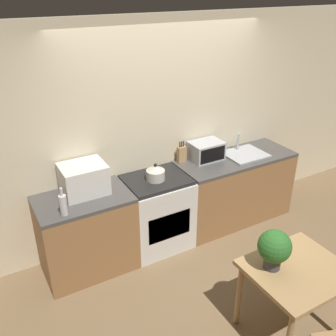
{
  "coord_description": "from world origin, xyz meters",
  "views": [
    {
      "loc": [
        -1.99,
        -2.44,
        2.89
      ],
      "look_at": [
        -0.19,
        0.74,
        1.05
      ],
      "focal_mm": 40.0,
      "sensor_mm": 36.0,
      "label": 1
    }
  ],
  "objects_px": {
    "microwave": "(84,179)",
    "toaster_oven": "(206,151)",
    "bottle": "(63,205)",
    "dining_table": "(297,278)",
    "stove_range": "(157,212)",
    "kettle": "(156,173)"
  },
  "relations": [
    {
      "from": "microwave",
      "to": "dining_table",
      "type": "relative_size",
      "value": 0.55
    },
    {
      "from": "bottle",
      "to": "toaster_oven",
      "type": "bearing_deg",
      "value": 10.66
    },
    {
      "from": "kettle",
      "to": "microwave",
      "type": "bearing_deg",
      "value": 171.17
    },
    {
      "from": "microwave",
      "to": "bottle",
      "type": "height_order",
      "value": "microwave"
    },
    {
      "from": "bottle",
      "to": "dining_table",
      "type": "relative_size",
      "value": 0.35
    },
    {
      "from": "kettle",
      "to": "dining_table",
      "type": "bearing_deg",
      "value": -74.97
    },
    {
      "from": "toaster_oven",
      "to": "dining_table",
      "type": "height_order",
      "value": "toaster_oven"
    },
    {
      "from": "dining_table",
      "to": "bottle",
      "type": "bearing_deg",
      "value": 135.47
    },
    {
      "from": "stove_range",
      "to": "toaster_oven",
      "type": "relative_size",
      "value": 2.24
    },
    {
      "from": "bottle",
      "to": "toaster_oven",
      "type": "relative_size",
      "value": 0.72
    },
    {
      "from": "dining_table",
      "to": "toaster_oven",
      "type": "bearing_deg",
      "value": 79.77
    },
    {
      "from": "bottle",
      "to": "kettle",
      "type": "bearing_deg",
      "value": 9.9
    },
    {
      "from": "bottle",
      "to": "dining_table",
      "type": "bearing_deg",
      "value": -44.53
    },
    {
      "from": "kettle",
      "to": "bottle",
      "type": "xyz_separation_m",
      "value": [
        -1.08,
        -0.19,
        0.03
      ]
    },
    {
      "from": "microwave",
      "to": "toaster_oven",
      "type": "distance_m",
      "value": 1.57
    },
    {
      "from": "microwave",
      "to": "toaster_oven",
      "type": "height_order",
      "value": "microwave"
    },
    {
      "from": "stove_range",
      "to": "dining_table",
      "type": "height_order",
      "value": "stove_range"
    },
    {
      "from": "microwave",
      "to": "dining_table",
      "type": "height_order",
      "value": "microwave"
    },
    {
      "from": "stove_range",
      "to": "bottle",
      "type": "distance_m",
      "value": 1.25
    },
    {
      "from": "kettle",
      "to": "toaster_oven",
      "type": "distance_m",
      "value": 0.81
    },
    {
      "from": "stove_range",
      "to": "microwave",
      "type": "distance_m",
      "value": 1.0
    },
    {
      "from": "kettle",
      "to": "dining_table",
      "type": "height_order",
      "value": "kettle"
    }
  ]
}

